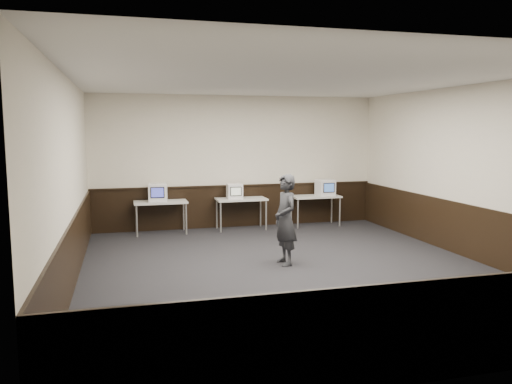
{
  "coord_description": "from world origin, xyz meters",
  "views": [
    {
      "loc": [
        -2.69,
        -7.89,
        2.38
      ],
      "look_at": [
        -0.17,
        1.6,
        1.15
      ],
      "focal_mm": 35.0,
      "sensor_mm": 36.0,
      "label": 1
    }
  ],
  "objects_px": {
    "desk_right": "(315,199)",
    "person": "(285,220)",
    "emac_center": "(235,191)",
    "desk_center": "(241,201)",
    "emac_right": "(325,188)",
    "emac_left": "(158,192)",
    "desk_left": "(161,204)"
  },
  "relations": [
    {
      "from": "desk_center",
      "to": "person",
      "type": "relative_size",
      "value": 0.75
    },
    {
      "from": "desk_right",
      "to": "emac_center",
      "type": "xyz_separation_m",
      "value": [
        -2.06,
        -0.01,
        0.25
      ]
    },
    {
      "from": "desk_center",
      "to": "emac_right",
      "type": "relative_size",
      "value": 2.67
    },
    {
      "from": "desk_right",
      "to": "emac_center",
      "type": "bearing_deg",
      "value": -179.68
    },
    {
      "from": "emac_left",
      "to": "emac_right",
      "type": "height_order",
      "value": "emac_left"
    },
    {
      "from": "desk_right",
      "to": "emac_right",
      "type": "bearing_deg",
      "value": -7.82
    },
    {
      "from": "desk_right",
      "to": "person",
      "type": "height_order",
      "value": "person"
    },
    {
      "from": "person",
      "to": "emac_left",
      "type": "bearing_deg",
      "value": -154.93
    },
    {
      "from": "desk_left",
      "to": "desk_center",
      "type": "relative_size",
      "value": 1.0
    },
    {
      "from": "desk_right",
      "to": "person",
      "type": "distance_m",
      "value": 3.76
    },
    {
      "from": "emac_left",
      "to": "person",
      "type": "height_order",
      "value": "person"
    },
    {
      "from": "desk_center",
      "to": "desk_right",
      "type": "height_order",
      "value": "same"
    },
    {
      "from": "desk_left",
      "to": "desk_center",
      "type": "xyz_separation_m",
      "value": [
        1.9,
        0.0,
        0.0
      ]
    },
    {
      "from": "emac_center",
      "to": "person",
      "type": "bearing_deg",
      "value": -83.48
    },
    {
      "from": "desk_left",
      "to": "emac_center",
      "type": "bearing_deg",
      "value": -0.38
    },
    {
      "from": "desk_center",
      "to": "emac_left",
      "type": "distance_m",
      "value": 1.97
    },
    {
      "from": "emac_center",
      "to": "person",
      "type": "xyz_separation_m",
      "value": [
        0.2,
        -3.25,
        -0.13
      ]
    },
    {
      "from": "emac_right",
      "to": "desk_right",
      "type": "bearing_deg",
      "value": 169.45
    },
    {
      "from": "desk_center",
      "to": "emac_right",
      "type": "height_order",
      "value": "emac_right"
    },
    {
      "from": "emac_right",
      "to": "person",
      "type": "distance_m",
      "value": 3.86
    },
    {
      "from": "desk_center",
      "to": "person",
      "type": "distance_m",
      "value": 3.27
    },
    {
      "from": "emac_left",
      "to": "emac_right",
      "type": "distance_m",
      "value": 4.1
    },
    {
      "from": "person",
      "to": "emac_right",
      "type": "bearing_deg",
      "value": 140.77
    },
    {
      "from": "emac_right",
      "to": "emac_center",
      "type": "bearing_deg",
      "value": 176.73
    },
    {
      "from": "desk_right",
      "to": "person",
      "type": "bearing_deg",
      "value": -119.72
    },
    {
      "from": "emac_center",
      "to": "emac_right",
      "type": "relative_size",
      "value": 0.9
    },
    {
      "from": "emac_left",
      "to": "person",
      "type": "relative_size",
      "value": 0.3
    },
    {
      "from": "emac_right",
      "to": "emac_left",
      "type": "bearing_deg",
      "value": 176.54
    },
    {
      "from": "desk_right",
      "to": "emac_left",
      "type": "distance_m",
      "value": 3.86
    },
    {
      "from": "desk_center",
      "to": "desk_right",
      "type": "xyz_separation_m",
      "value": [
        1.9,
        0.0,
        0.0
      ]
    },
    {
      "from": "emac_center",
      "to": "emac_right",
      "type": "xyz_separation_m",
      "value": [
        2.31,
        -0.02,
        0.02
      ]
    },
    {
      "from": "emac_center",
      "to": "person",
      "type": "relative_size",
      "value": 0.25
    }
  ]
}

